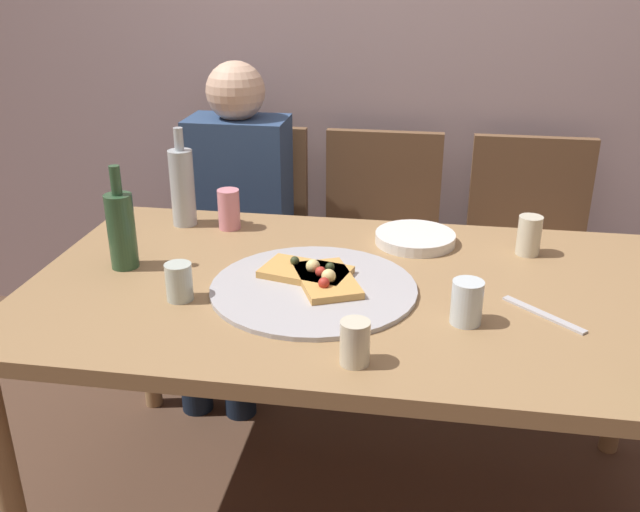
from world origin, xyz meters
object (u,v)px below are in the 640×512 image
Objects in this scene: chair_right at (528,248)px; water_bottle at (121,229)px; wine_bottle at (182,186)px; pizza_slice_extra at (327,280)px; pizza_tray at (314,288)px; table_knife at (543,314)px; wine_glass at (467,302)px; pizza_slice_last at (307,271)px; soda_can at (229,209)px; chair_left at (246,231)px; dining_table at (362,310)px; plate_stack at (415,238)px; short_glass at (355,343)px; tumbler_far at (529,235)px; chair_middle at (379,239)px; guest_in_sweater at (234,213)px; tumbler_near at (179,282)px.

water_bottle is at bearing 36.68° from chair_right.
pizza_slice_extra is at bearing -37.17° from wine_bottle.
pizza_tray reaches higher than table_knife.
wine_glass is 0.46× the size of table_knife.
pizza_slice_last is 2.01× the size of soda_can.
pizza_slice_last is at bearing 114.61° from chair_left.
chair_right reaches higher than dining_table.
plate_stack is 0.50m from table_knife.
short_glass is 0.11× the size of chair_left.
tumbler_far is at bearing -4.04° from soda_can.
wine_bottle is at bearing 175.12° from soda_can.
dining_table is 3.31× the size of pizza_tray.
wine_bottle reaches higher than table_knife.
chair_left is (-0.97, 0.97, -0.23)m from table_knife.
wine_glass is (0.84, -0.51, -0.07)m from wine_bottle.
short_glass is at bearing -49.53° from wine_bottle.
pizza_slice_extra is 0.36m from wine_glass.
chair_left is (-0.10, 0.54, -0.28)m from soda_can.
chair_right is (0.09, 0.97, -0.23)m from table_knife.
water_bottle is (-0.64, 0.01, 0.18)m from dining_table.
chair_left is at bearing 114.40° from short_glass.
plate_stack is at bearing 68.58° from dining_table.
pizza_slice_extra is 0.35m from short_glass.
chair_left is at bearing 0.00° from chair_right.
chair_middle is 0.56m from guest_in_sweater.
tumbler_far is at bearing 26.22° from tumbler_near.
chair_middle is 0.77× the size of guest_in_sweater.
wine_bottle is 0.72m from plate_stack.
dining_table is 0.53m from tumbler_far.
water_bottle reaches higher than dining_table.
pizza_slice_extra is 0.22× the size of guest_in_sweater.
wine_glass is 1.11m from chair_middle.
soda_can is at bearing 144.52° from wine_glass.
water_bottle is at bearing -121.23° from soda_can.
soda_can is (-0.02, 0.48, 0.01)m from tumbler_near.
tumbler_near is 0.50m from short_glass.
wine_bottle is (-0.47, 0.40, 0.12)m from pizza_tray.
pizza_tray is at bearing 38.59° from table_knife.
soda_can reaches higher than table_knife.
chair_right reaches higher than wine_glass.
pizza_tray is at bearing 17.91° from tumbler_near.
chair_right is (0.09, 0.60, -0.28)m from tumbler_far.
tumbler_far is 1.08m from guest_in_sweater.
water_bottle is 1.10m from tumbler_far.
tumbler_far is 1.17× the size of short_glass.
tumbler_far reaches higher than wine_glass.
pizza_tray is at bearing -123.94° from plate_stack.
water_bottle is 0.76m from short_glass.
tumbler_near is 0.10× the size of chair_right.
pizza_tray is 0.35m from short_glass.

